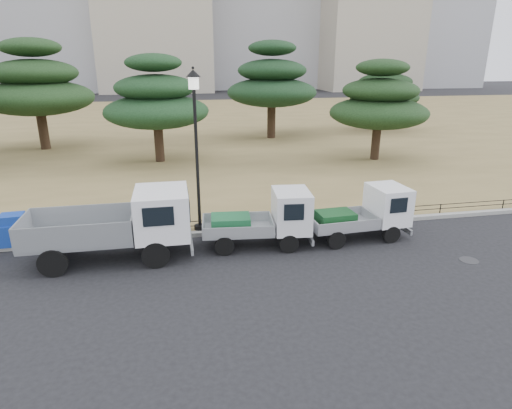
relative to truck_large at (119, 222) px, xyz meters
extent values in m
plane|color=black|center=(4.67, -1.22, -1.25)|extent=(220.00, 220.00, 0.00)
cube|color=olive|center=(4.67, 29.38, -1.18)|extent=(120.00, 56.00, 0.15)
cube|color=gray|center=(4.67, 1.38, -1.17)|extent=(120.00, 0.25, 0.16)
cylinder|color=black|center=(1.12, -0.96, -0.81)|extent=(0.88, 0.18, 0.88)
cylinder|color=black|center=(1.12, 0.96, -0.81)|extent=(0.88, 0.18, 0.88)
cylinder|color=black|center=(-1.91, -0.96, -0.81)|extent=(0.88, 0.18, 0.88)
cylinder|color=black|center=(-1.91, 0.97, -0.81)|extent=(0.88, 0.18, 0.88)
cube|color=#2D2D30|center=(-0.35, 0.00, -0.58)|extent=(4.90, 1.05, 0.15)
cube|color=gray|center=(-1.23, 0.00, -0.08)|extent=(3.41, 1.92, 0.86)
cube|color=silver|center=(1.38, 0.00, 0.25)|extent=(1.71, 2.09, 1.50)
cylinder|color=black|center=(5.52, -0.68, -0.92)|extent=(0.67, 0.24, 0.65)
cylinder|color=black|center=(5.66, 0.77, -0.92)|extent=(0.67, 0.24, 0.65)
cylinder|color=black|center=(3.35, -0.46, -0.92)|extent=(0.67, 0.24, 0.65)
cylinder|color=black|center=(3.49, 0.98, -0.92)|extent=(0.67, 0.24, 0.65)
cube|color=#2D2D30|center=(4.54, 0.15, -0.77)|extent=(3.59, 1.15, 0.15)
cube|color=#9B9FA2|center=(3.90, 0.21, -0.48)|extent=(2.57, 1.72, 0.44)
cube|color=silver|center=(5.78, 0.03, 0.01)|extent=(1.38, 1.73, 1.41)
cube|color=#1C6336|center=(3.66, 0.24, -0.37)|extent=(1.43, 1.09, 0.48)
cylinder|color=black|center=(9.34, -0.57, -0.93)|extent=(0.65, 0.21, 0.64)
cylinder|color=black|center=(9.25, 0.84, -0.93)|extent=(0.65, 0.21, 0.64)
cylinder|color=black|center=(7.22, -0.70, -0.93)|extent=(0.65, 0.21, 0.64)
cylinder|color=black|center=(7.13, 0.71, -0.93)|extent=(0.65, 0.21, 0.64)
cube|color=#2D2D30|center=(8.27, 0.07, -0.78)|extent=(3.47, 0.99, 0.15)
cube|color=#9FA1A5|center=(7.65, 0.03, -0.50)|extent=(2.45, 1.59, 0.42)
cube|color=white|center=(9.47, 0.14, -0.04)|extent=(1.28, 1.64, 1.35)
cube|color=#154B20|center=(7.41, 0.02, -0.39)|extent=(1.36, 1.02, 0.47)
cylinder|color=black|center=(2.68, 1.68, -1.02)|extent=(0.44, 0.44, 0.16)
cylinder|color=black|center=(2.68, 1.68, 1.55)|extent=(0.12, 0.12, 4.98)
cylinder|color=white|center=(2.68, 1.68, 4.24)|extent=(0.40, 0.40, 0.40)
cone|color=black|center=(2.68, 1.68, 4.56)|extent=(0.52, 0.52, 0.25)
cylinder|color=black|center=(4.67, 1.53, -0.90)|extent=(38.00, 0.03, 0.03)
cylinder|color=black|center=(4.67, 1.53, -0.72)|extent=(38.00, 0.03, 0.03)
cylinder|color=black|center=(4.67, 1.53, -0.90)|extent=(0.04, 0.04, 0.40)
cube|color=#153AA4|center=(-4.06, 1.76, -0.73)|extent=(1.69, 1.30, 0.75)
cube|color=#153AA4|center=(-3.74, 1.60, -0.20)|extent=(0.80, 0.70, 0.32)
cylinder|color=#2D2D30|center=(11.17, -2.42, -1.25)|extent=(0.60, 0.60, 0.01)
cylinder|color=black|center=(-7.17, 19.42, 0.37)|extent=(0.66, 0.66, 2.94)
ellipsoid|color=#1A3316|center=(-7.17, 19.42, 2.50)|extent=(7.55, 7.55, 2.42)
ellipsoid|color=#1A3316|center=(-7.17, 19.42, 4.16)|extent=(5.77, 5.77, 1.85)
ellipsoid|color=#1A3316|center=(-7.17, 19.42, 5.81)|extent=(3.98, 3.98, 1.27)
cylinder|color=black|center=(1.01, 13.76, 0.16)|extent=(0.57, 0.57, 2.53)
ellipsoid|color=#173319|center=(1.01, 13.76, 2.00)|extent=(6.38, 6.38, 2.04)
ellipsoid|color=#173319|center=(1.01, 13.76, 3.42)|extent=(4.87, 4.87, 1.56)
ellipsoid|color=#173319|center=(1.01, 13.76, 4.85)|extent=(3.36, 3.36, 1.08)
cylinder|color=black|center=(9.88, 20.85, 0.38)|extent=(0.67, 0.67, 2.97)
ellipsoid|color=black|center=(9.88, 20.85, 2.54)|extent=(7.15, 7.15, 2.29)
ellipsoid|color=black|center=(9.88, 20.85, 4.21)|extent=(5.46, 5.46, 1.75)
ellipsoid|color=black|center=(9.88, 20.85, 5.88)|extent=(3.77, 3.77, 1.21)
cylinder|color=black|center=(14.63, 11.70, 0.10)|extent=(0.54, 0.54, 2.41)
ellipsoid|color=black|center=(14.63, 11.70, 1.85)|extent=(6.11, 6.11, 1.96)
ellipsoid|color=black|center=(14.63, 11.70, 3.20)|extent=(4.67, 4.67, 1.49)
ellipsoid|color=black|center=(14.63, 11.70, 4.56)|extent=(3.22, 3.22, 1.03)
cylinder|color=black|center=(20.76, 23.00, 0.09)|extent=(0.54, 0.54, 2.39)
ellipsoid|color=black|center=(20.76, 23.00, 1.83)|extent=(6.11, 6.11, 1.95)
ellipsoid|color=black|center=(20.76, 23.00, 3.17)|extent=(4.66, 4.66, 1.49)
ellipsoid|color=black|center=(20.76, 23.00, 4.52)|extent=(3.22, 3.22, 1.03)
camera|label=1|loc=(1.86, -13.52, 4.98)|focal=30.00mm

